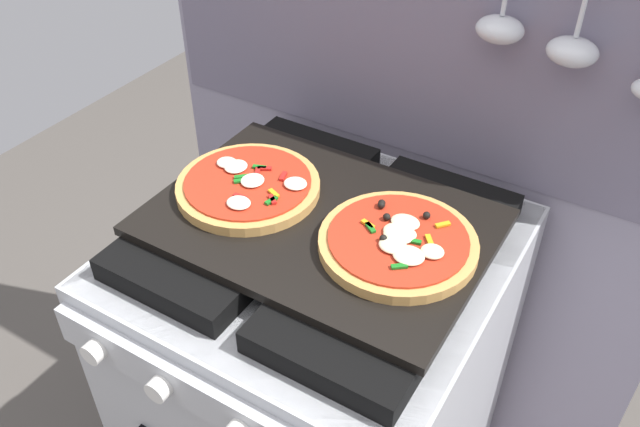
{
  "coord_description": "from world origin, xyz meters",
  "views": [
    {
      "loc": [
        0.43,
        -0.71,
        1.59
      ],
      "look_at": [
        0.0,
        0.0,
        0.93
      ],
      "focal_mm": 37.09,
      "sensor_mm": 36.0,
      "label": 1
    }
  ],
  "objects_px": {
    "baking_tray": "(320,222)",
    "pizza_right": "(399,242)",
    "stove": "(320,395)",
    "pizza_left": "(249,185)"
  },
  "relations": [
    {
      "from": "stove",
      "to": "pizza_right",
      "type": "xyz_separation_m",
      "value": [
        0.14,
        0.0,
        0.48
      ]
    },
    {
      "from": "baking_tray",
      "to": "pizza_right",
      "type": "height_order",
      "value": "pizza_right"
    },
    {
      "from": "stove",
      "to": "baking_tray",
      "type": "relative_size",
      "value": 1.67
    },
    {
      "from": "stove",
      "to": "pizza_left",
      "type": "relative_size",
      "value": 3.69
    },
    {
      "from": "pizza_left",
      "to": "stove",
      "type": "bearing_deg",
      "value": -1.66
    },
    {
      "from": "stove",
      "to": "pizza_left",
      "type": "height_order",
      "value": "pizza_left"
    },
    {
      "from": "baking_tray",
      "to": "pizza_right",
      "type": "xyz_separation_m",
      "value": [
        0.14,
        0.0,
        0.02
      ]
    },
    {
      "from": "stove",
      "to": "baking_tray",
      "type": "height_order",
      "value": "baking_tray"
    },
    {
      "from": "baking_tray",
      "to": "pizza_right",
      "type": "relative_size",
      "value": 2.22
    },
    {
      "from": "stove",
      "to": "pizza_right",
      "type": "relative_size",
      "value": 3.69
    }
  ]
}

